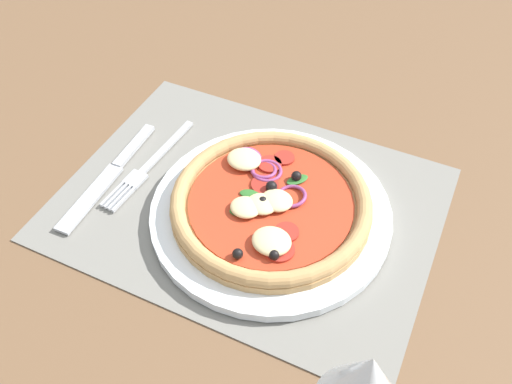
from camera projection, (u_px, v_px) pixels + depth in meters
The scene contains 6 objects.
ground_plane at pixel (249, 210), 67.48cm from camera, with size 190.00×140.00×2.40cm, color brown.
placemat at pixel (249, 203), 66.45cm from camera, with size 44.70×33.59×0.40cm, color slate.
plate at pixel (271, 212), 64.39cm from camera, with size 28.41×28.41×1.24cm, color white.
pizza at pixel (270, 202), 63.12cm from camera, with size 23.50×23.50×2.65cm.
fork at pixel (147, 168), 69.94cm from camera, with size 2.74×18.06×0.44cm.
knife at pixel (109, 176), 68.89cm from camera, with size 2.33×20.04×0.62cm.
Camera 1 is at (-19.42, 39.15, 50.28)cm, focal length 38.25 mm.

